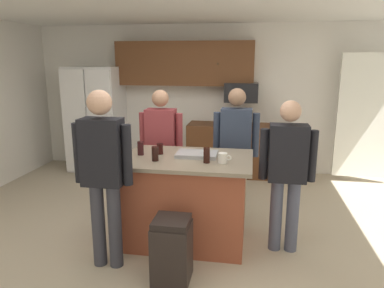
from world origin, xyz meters
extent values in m
plane|color=#B7A88E|center=(0.00, 0.00, 0.00)|extent=(7.04, 7.04, 0.00)
cube|color=white|center=(0.00, 2.80, 1.30)|extent=(6.40, 0.10, 2.60)
cube|color=white|center=(2.60, 2.40, 1.10)|extent=(0.90, 0.06, 2.00)
cube|color=brown|center=(-0.40, 2.60, 1.92)|extent=(2.40, 0.35, 0.75)
sphere|color=#4C3823|center=(0.20, 2.41, 1.93)|extent=(0.04, 0.04, 0.04)
cube|color=brown|center=(0.60, 2.48, 0.45)|extent=(1.80, 0.60, 0.90)
sphere|color=#4C3823|center=(1.05, 2.17, 0.45)|extent=(0.04, 0.04, 0.04)
cube|color=white|center=(-2.00, 2.40, 0.94)|extent=(0.92, 0.70, 1.87)
cube|color=white|center=(-2.23, 2.03, 0.94)|extent=(0.44, 0.04, 1.79)
cube|color=white|center=(-1.77, 2.03, 0.94)|extent=(0.44, 0.04, 1.79)
cylinder|color=#B2B2B7|center=(-2.00, 2.00, 1.03)|extent=(0.02, 0.02, 0.35)
cube|color=black|center=(0.60, 2.50, 1.45)|extent=(0.56, 0.40, 0.32)
cube|color=#9E4C33|center=(0.13, -0.03, 0.47)|extent=(1.25, 0.83, 0.93)
cube|color=gray|center=(0.13, -0.03, 0.95)|extent=(1.39, 0.97, 0.04)
cylinder|color=#4C5166|center=(1.09, -0.06, 0.39)|extent=(0.13, 0.13, 0.78)
cylinder|color=#4C5166|center=(1.26, -0.06, 0.39)|extent=(0.13, 0.13, 0.78)
cube|color=black|center=(1.17, -0.06, 1.07)|extent=(0.38, 0.22, 0.59)
sphere|color=tan|center=(1.17, -0.06, 1.50)|extent=(0.21, 0.21, 0.21)
cylinder|color=black|center=(0.93, -0.06, 1.05)|extent=(0.09, 0.09, 0.53)
cylinder|color=black|center=(1.41, -0.06, 1.05)|extent=(0.09, 0.09, 0.53)
cylinder|color=#4C5166|center=(-0.44, 0.71, 0.40)|extent=(0.13, 0.13, 0.79)
cylinder|color=#4C5166|center=(-0.27, 0.71, 0.40)|extent=(0.13, 0.13, 0.79)
cube|color=maroon|center=(-0.35, 0.71, 1.09)|extent=(0.38, 0.22, 0.59)
sphere|color=tan|center=(-0.35, 0.71, 1.52)|extent=(0.21, 0.21, 0.21)
cylinder|color=maroon|center=(-0.59, 0.71, 1.07)|extent=(0.09, 0.09, 0.53)
cylinder|color=maroon|center=(-0.11, 0.71, 1.07)|extent=(0.09, 0.09, 0.53)
cylinder|color=tan|center=(0.53, 0.71, 0.40)|extent=(0.13, 0.13, 0.81)
cylinder|color=tan|center=(0.70, 0.71, 0.40)|extent=(0.13, 0.13, 0.81)
cube|color=#2D384C|center=(0.61, 0.71, 1.11)|extent=(0.38, 0.22, 0.61)
sphere|color=#8C664C|center=(0.61, 0.71, 1.55)|extent=(0.22, 0.22, 0.22)
cylinder|color=#2D384C|center=(0.37, 0.71, 1.09)|extent=(0.09, 0.09, 0.54)
cylinder|color=#2D384C|center=(0.85, 0.71, 1.09)|extent=(0.09, 0.09, 0.54)
cylinder|color=#383842|center=(-0.64, -0.66, 0.42)|extent=(0.13, 0.13, 0.85)
cylinder|color=#383842|center=(-0.47, -0.66, 0.42)|extent=(0.13, 0.13, 0.85)
cube|color=black|center=(-0.56, -0.66, 1.16)|extent=(0.38, 0.22, 0.63)
sphere|color=tan|center=(-0.56, -0.66, 1.62)|extent=(0.23, 0.23, 0.23)
cylinder|color=black|center=(-0.80, -0.66, 1.14)|extent=(0.09, 0.09, 0.57)
cylinder|color=black|center=(-0.32, -0.66, 1.14)|extent=(0.09, 0.09, 0.57)
cylinder|color=black|center=(0.36, -0.20, 1.05)|extent=(0.07, 0.07, 0.16)
cylinder|color=black|center=(-0.20, 0.06, 1.03)|extent=(0.07, 0.07, 0.12)
cylinder|color=white|center=(0.52, -0.18, 1.02)|extent=(0.09, 0.09, 0.11)
torus|color=white|center=(0.58, -0.18, 1.03)|extent=(0.06, 0.01, 0.06)
cylinder|color=black|center=(-0.18, -0.21, 1.05)|extent=(0.07, 0.07, 0.15)
cylinder|color=black|center=(-0.40, -0.01, 1.05)|extent=(0.07, 0.07, 0.15)
cube|color=#B7B7BC|center=(0.22, 0.04, 0.98)|extent=(0.44, 0.30, 0.02)
cube|color=#A8A8AD|center=(0.22, 0.04, 1.00)|extent=(0.44, 0.30, 0.02)
cube|color=black|center=(0.12, -0.79, 0.28)|extent=(0.34, 0.34, 0.55)
cube|color=black|center=(0.12, -0.79, 0.58)|extent=(0.32, 0.32, 0.06)
camera|label=1|loc=(0.81, -3.71, 2.01)|focal=33.75mm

